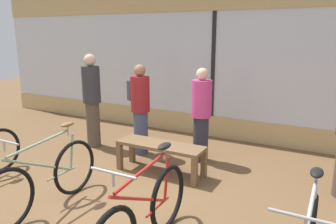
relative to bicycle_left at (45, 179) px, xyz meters
name	(u,v)px	position (x,y,z in m)	size (l,w,h in m)	color
ground_plane	(112,210)	(0.73, 0.38, -0.41)	(24.00, 24.00, 0.00)	brown
shop_back_wall	(214,60)	(0.73, 3.85, 1.23)	(12.00, 0.08, 3.20)	tan
bicycle_left	(45,179)	(0.00, 0.00, 0.00)	(0.46, 1.80, 1.06)	black
bicycle_right	(144,216)	(1.52, -0.12, -0.01)	(0.46, 1.76, 1.05)	black
display_bench	(161,149)	(0.71, 1.64, -0.01)	(1.40, 0.44, 0.49)	brown
customer_near_rack	(201,113)	(1.06, 2.43, 0.43)	(0.48, 0.48, 1.61)	#2D2D38
customer_by_window	(92,99)	(-1.09, 2.16, 0.54)	(0.47, 0.47, 1.79)	brown
customer_near_bench	(140,107)	(-0.05, 2.25, 0.47)	(0.56, 0.50, 1.64)	#424C6B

